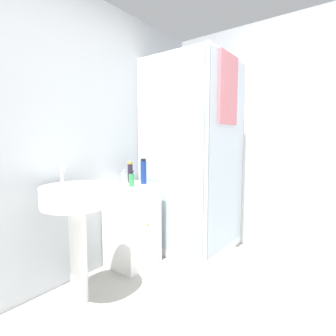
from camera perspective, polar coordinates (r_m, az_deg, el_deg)
The scene contains 9 objects.
wall_back at distance 2.40m, azimuth -20.79°, elevation 6.16°, with size 6.40×0.06×2.50m, color silver.
wall_right at distance 3.00m, azimuth 30.93°, elevation 5.61°, with size 0.06×6.40×2.50m, color silver.
shower_enclosure at distance 2.93m, azimuth 5.89°, elevation -6.17°, with size 0.86×0.89×2.09m.
vanity_cabinet at distance 2.67m, azimuth -7.76°, elevation -12.06°, with size 0.44×0.41×0.80m.
sink at distance 2.07m, azimuth -19.26°, elevation -8.59°, with size 0.50×0.50×1.03m.
soap_dispenser at distance 2.46m, azimuth -7.94°, elevation -2.61°, with size 0.05×0.05×0.15m.
shampoo_bottle_tall_black at distance 2.68m, azimuth -8.23°, elevation -0.98°, with size 0.05×0.05×0.21m.
shampoo_bottle_blue at distance 2.58m, azimuth -5.35°, elevation -0.79°, with size 0.06×0.06×0.25m.
lotion_bottle_white at distance 2.58m, azimuth -9.58°, elevation -2.24°, with size 0.05×0.05×0.14m.
Camera 1 is at (-1.28, -0.33, 1.23)m, focal length 28.00 mm.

